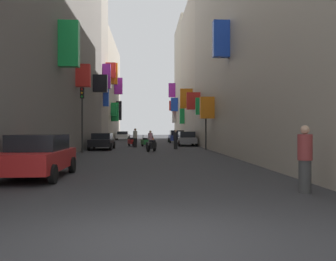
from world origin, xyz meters
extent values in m
plane|color=#2D2D30|center=(0.00, 30.00, 0.00)|extent=(140.00, 140.00, 0.00)
cube|color=red|center=(-4.51, 19.76, 5.42)|extent=(0.98, 0.58, 1.57)
cube|color=green|center=(-4.44, 14.88, 6.47)|extent=(1.12, 0.58, 2.58)
cube|color=black|center=(-4.35, 27.58, 5.87)|extent=(1.31, 0.59, 1.59)
cube|color=gray|center=(-8.00, 36.81, 10.03)|extent=(6.00, 6.69, 20.06)
cube|color=red|center=(-4.40, 37.58, 8.75)|extent=(1.19, 0.43, 1.82)
cube|color=blue|center=(-4.69, 35.19, 5.43)|extent=(0.62, 0.54, 2.33)
cube|color=orange|center=(-4.37, 39.50, 8.64)|extent=(1.25, 0.53, 2.65)
cube|color=orange|center=(-4.49, 38.24, 8.51)|extent=(1.01, 0.38, 2.55)
cube|color=purple|center=(-4.55, 34.42, 7.55)|extent=(0.90, 0.55, 2.74)
cube|color=#9E9384|center=(-8.00, 50.08, 7.55)|extent=(6.00, 19.85, 15.10)
cube|color=green|center=(-4.60, 43.67, 4.32)|extent=(0.81, 0.51, 1.68)
cube|color=black|center=(-4.57, 52.04, 4.66)|extent=(0.86, 0.44, 3.05)
cube|color=green|center=(-4.50, 44.27, 4.06)|extent=(0.99, 0.53, 2.59)
cube|color=purple|center=(-4.39, 48.69, 8.20)|extent=(1.23, 0.44, 2.48)
cube|color=blue|center=(4.50, 16.22, 7.22)|extent=(1.00, 0.52, 2.25)
cube|color=red|center=(4.36, 28.16, 4.36)|extent=(1.29, 0.39, 1.62)
cube|color=green|center=(4.67, 26.61, 3.75)|extent=(0.65, 0.39, 1.54)
cube|color=orange|center=(4.47, 21.13, 3.29)|extent=(1.06, 0.50, 1.63)
cube|color=#B2A899|center=(8.00, 39.63, 8.85)|extent=(6.00, 15.52, 17.71)
cube|color=orange|center=(4.31, 33.91, 5.08)|extent=(1.39, 0.37, 2.19)
cube|color=green|center=(4.67, 42.36, 3.45)|extent=(0.66, 0.36, 2.09)
cube|color=#BCB29E|center=(8.00, 53.69, 9.55)|extent=(6.00, 12.62, 19.10)
cube|color=red|center=(4.37, 55.28, 5.69)|extent=(1.26, 0.62, 1.66)
cube|color=purple|center=(4.40, 57.90, 8.62)|extent=(1.21, 0.50, 2.52)
cube|color=blue|center=(4.43, 52.68, 5.72)|extent=(1.15, 0.40, 2.20)
cube|color=white|center=(4.66, 56.30, 4.10)|extent=(0.68, 0.55, 2.66)
cube|color=white|center=(-3.80, 49.54, 0.59)|extent=(1.78, 4.26, 0.58)
cube|color=black|center=(-3.80, 49.75, 1.11)|extent=(1.57, 2.38, 0.45)
cylinder|color=black|center=(-2.91, 48.13, 0.30)|extent=(0.18, 0.60, 0.60)
cylinder|color=black|center=(-4.69, 48.13, 0.30)|extent=(0.18, 0.60, 0.60)
cylinder|color=black|center=(-2.91, 50.94, 0.30)|extent=(0.18, 0.60, 0.60)
cylinder|color=black|center=(-4.69, 50.94, 0.30)|extent=(0.18, 0.60, 0.60)
cube|color=black|center=(-3.75, 24.06, 0.58)|extent=(1.69, 4.34, 0.55)
cube|color=black|center=(-3.75, 24.27, 1.10)|extent=(1.49, 2.43, 0.49)
cylinder|color=black|center=(-2.90, 22.62, 0.30)|extent=(0.18, 0.60, 0.60)
cylinder|color=black|center=(-4.59, 22.62, 0.30)|extent=(0.18, 0.60, 0.60)
cylinder|color=black|center=(-2.90, 25.49, 0.30)|extent=(0.18, 0.60, 0.60)
cylinder|color=black|center=(-4.59, 25.49, 0.30)|extent=(0.18, 0.60, 0.60)
cube|color=#B21E1E|center=(-3.80, 6.97, 0.62)|extent=(1.77, 4.23, 0.64)
cube|color=black|center=(-3.80, 7.18, 1.21)|extent=(1.56, 2.37, 0.55)
cylinder|color=black|center=(-2.91, 5.57, 0.30)|extent=(0.18, 0.60, 0.60)
cylinder|color=black|center=(-2.91, 8.37, 0.30)|extent=(0.18, 0.60, 0.60)
cylinder|color=black|center=(-4.68, 8.37, 0.30)|extent=(0.18, 0.60, 0.60)
cube|color=slate|center=(3.91, 30.35, 0.58)|extent=(1.69, 4.40, 0.56)
cube|color=black|center=(3.91, 30.13, 1.14)|extent=(1.49, 2.47, 0.57)
cylinder|color=black|center=(3.07, 31.81, 0.30)|extent=(0.18, 0.60, 0.60)
cylinder|color=black|center=(4.76, 31.81, 0.30)|extent=(0.18, 0.60, 0.60)
cylinder|color=black|center=(3.07, 28.90, 0.30)|extent=(0.18, 0.60, 0.60)
cylinder|color=black|center=(4.76, 28.90, 0.30)|extent=(0.18, 0.60, 0.60)
cube|color=navy|center=(3.57, 37.97, 0.63)|extent=(1.78, 4.22, 0.67)
cube|color=black|center=(3.57, 37.76, 1.25)|extent=(1.56, 2.36, 0.57)
cylinder|color=black|center=(2.68, 39.36, 0.30)|extent=(0.18, 0.60, 0.60)
cylinder|color=black|center=(4.46, 39.36, 0.30)|extent=(0.18, 0.60, 0.60)
cylinder|color=black|center=(2.68, 36.58, 0.30)|extent=(0.18, 0.60, 0.60)
cylinder|color=black|center=(4.46, 36.58, 0.30)|extent=(0.18, 0.60, 0.60)
cube|color=orange|center=(0.47, 35.73, 0.46)|extent=(0.52, 1.17, 0.45)
cube|color=black|center=(0.49, 35.95, 0.77)|extent=(0.36, 0.58, 0.16)
cylinder|color=#4C4C51|center=(0.43, 35.16, 0.79)|extent=(0.08, 0.28, 0.68)
cylinder|color=black|center=(0.42, 35.02, 0.24)|extent=(0.14, 0.49, 0.48)
cylinder|color=black|center=(0.53, 36.45, 0.24)|extent=(0.14, 0.49, 0.48)
cube|color=black|center=(0.28, 21.11, 0.46)|extent=(0.81, 1.24, 0.45)
cube|color=black|center=(0.35, 21.31, 0.77)|extent=(0.49, 0.64, 0.16)
cylinder|color=#4C4C51|center=(0.08, 20.57, 0.79)|extent=(0.15, 0.28, 0.68)
cylinder|color=black|center=(0.03, 20.43, 0.24)|extent=(0.26, 0.49, 0.48)
cylinder|color=black|center=(0.52, 21.79, 0.24)|extent=(0.26, 0.49, 0.48)
cube|color=#287F3D|center=(-0.28, 28.07, 0.46)|extent=(0.76, 1.27, 0.45)
cube|color=black|center=(-0.22, 27.86, 0.77)|extent=(0.46, 0.63, 0.16)
cylinder|color=#4C4C51|center=(-0.45, 28.65, 0.79)|extent=(0.13, 0.28, 0.68)
cylinder|color=black|center=(-0.49, 28.79, 0.24)|extent=(0.23, 0.49, 0.48)
cylinder|color=black|center=(-0.08, 27.36, 0.24)|extent=(0.23, 0.49, 0.48)
cube|color=red|center=(-1.58, 29.24, 0.46)|extent=(0.79, 1.14, 0.45)
cube|color=black|center=(-1.51, 29.05, 0.77)|extent=(0.50, 0.64, 0.16)
cylinder|color=#4C4C51|center=(-1.77, 29.73, 0.79)|extent=(0.16, 0.28, 0.68)
cylinder|color=black|center=(-1.82, 29.85, 0.24)|extent=(0.27, 0.48, 0.48)
cylinder|color=black|center=(-1.34, 28.62, 0.24)|extent=(0.27, 0.48, 0.48)
cylinder|color=#3C3C3C|center=(4.08, 3.67, 0.43)|extent=(0.42, 0.42, 0.86)
cylinder|color=maroon|center=(4.08, 3.67, 1.20)|extent=(0.50, 0.50, 0.68)
sphere|color=tan|center=(4.08, 3.67, 1.65)|extent=(0.23, 0.23, 0.23)
cylinder|color=black|center=(0.23, 24.77, 0.38)|extent=(0.43, 0.43, 0.75)
cylinder|color=pink|center=(0.23, 24.77, 1.05)|extent=(0.51, 0.51, 0.60)
sphere|color=tan|center=(0.23, 24.77, 1.45)|extent=(0.20, 0.20, 0.20)
cylinder|color=black|center=(2.33, 24.08, 0.39)|extent=(0.45, 0.45, 0.78)
cylinder|color=black|center=(2.33, 24.08, 1.09)|extent=(0.53, 0.53, 0.62)
sphere|color=tan|center=(2.33, 24.08, 1.50)|extent=(0.21, 0.21, 0.21)
cylinder|color=black|center=(-1.14, 27.38, 0.42)|extent=(0.45, 0.45, 0.84)
cylinder|color=#B2AD9E|center=(-1.14, 27.38, 1.18)|extent=(0.53, 0.53, 0.67)
sphere|color=tan|center=(-1.14, 27.38, 1.63)|extent=(0.23, 0.23, 0.23)
cylinder|color=#2D2D2D|center=(-4.58, 19.71, 1.91)|extent=(0.12, 0.12, 3.82)
cube|color=black|center=(-4.58, 19.71, 4.19)|extent=(0.26, 0.26, 0.75)
sphere|color=red|center=(-4.58, 19.57, 4.44)|extent=(0.14, 0.14, 0.14)
sphere|color=orange|center=(-4.58, 19.57, 4.19)|extent=(0.14, 0.14, 0.14)
sphere|color=green|center=(-4.58, 19.57, 3.94)|extent=(0.14, 0.14, 0.14)
cylinder|color=#2D2D2D|center=(4.63, 22.68, 1.74)|extent=(0.12, 0.12, 3.48)
cube|color=black|center=(4.63, 22.68, 3.85)|extent=(0.26, 0.26, 0.75)
sphere|color=red|center=(4.63, 22.54, 4.10)|extent=(0.14, 0.14, 0.14)
sphere|color=orange|center=(4.63, 22.54, 3.85)|extent=(0.14, 0.14, 0.14)
sphere|color=green|center=(4.63, 22.54, 3.60)|extent=(0.14, 0.14, 0.14)
camera|label=1|loc=(-0.05, -5.41, 1.67)|focal=38.00mm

